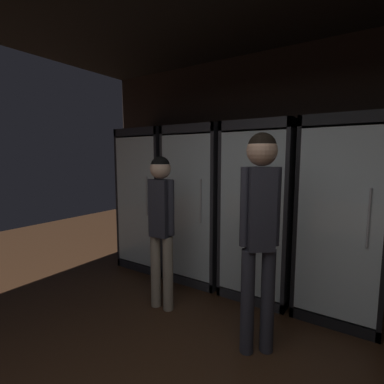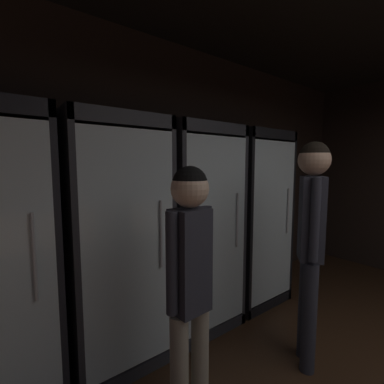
{
  "view_description": "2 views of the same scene",
  "coord_description": "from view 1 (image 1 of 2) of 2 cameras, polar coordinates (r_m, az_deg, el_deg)",
  "views": [
    {
      "loc": [
        0.64,
        -0.42,
        1.57
      ],
      "look_at": [
        -1.29,
        2.49,
        1.14
      ],
      "focal_mm": 26.96,
      "sensor_mm": 36.0,
      "label": 1
    },
    {
      "loc": [
        -2.05,
        0.65,
        1.58
      ],
      "look_at": [
        -0.47,
        2.7,
        1.31
      ],
      "focal_mm": 25.01,
      "sensor_mm": 36.0,
      "label": 2
    }
  ],
  "objects": [
    {
      "name": "wall_back",
      "position": [
        3.51,
        23.1,
        3.69
      ],
      "size": [
        6.0,
        0.06,
        2.8
      ],
      "primitive_type": "cube",
      "color": "black",
      "rests_on": "ground"
    },
    {
      "name": "cooler_right",
      "position": [
        3.2,
        27.64,
        -5.03
      ],
      "size": [
        0.76,
        0.68,
        1.94
      ],
      "color": "black",
      "rests_on": "ground"
    },
    {
      "name": "cooler_center",
      "position": [
        3.37,
        13.76,
        -3.71
      ],
      "size": [
        0.76,
        0.68,
        1.94
      ],
      "color": "#2B2B30",
      "rests_on": "ground"
    },
    {
      "name": "shopper_far",
      "position": [
        2.93,
        -6.15,
        -4.82
      ],
      "size": [
        0.31,
        0.21,
        1.57
      ],
      "color": "gray",
      "rests_on": "ground"
    },
    {
      "name": "shopper_near",
      "position": [
        2.28,
        13.3,
        -5.14
      ],
      "size": [
        0.26,
        0.25,
        1.75
      ],
      "color": "#2D2D38",
      "rests_on": "ground"
    },
    {
      "name": "cooler_left",
      "position": [
        3.72,
        1.88,
        -2.59
      ],
      "size": [
        0.76,
        0.68,
        1.94
      ],
      "color": "#2B2B30",
      "rests_on": "ground"
    },
    {
      "name": "cooler_far_left",
      "position": [
        4.2,
        -7.59,
        -1.49
      ],
      "size": [
        0.76,
        0.68,
        1.94
      ],
      "color": "black",
      "rests_on": "ground"
    }
  ]
}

